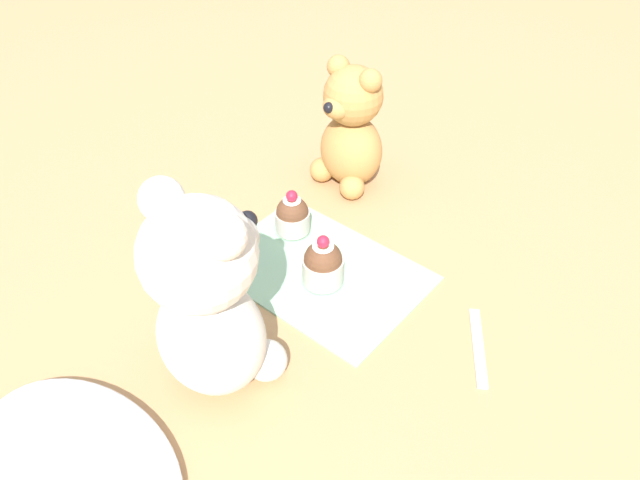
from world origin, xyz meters
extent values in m
plane|color=tan|center=(0.00, 0.00, 0.00)|extent=(4.00, 4.00, 0.00)
cube|color=#8EBC99|center=(0.00, 0.00, 0.00)|extent=(0.26, 0.19, 0.01)
ellipsoid|color=silver|center=(0.00, 0.36, 0.01)|extent=(0.25, 0.16, 0.03)
ellipsoid|color=silver|center=(-0.02, 0.20, 0.07)|extent=(0.12, 0.11, 0.14)
sphere|color=silver|center=(-0.02, 0.20, 0.18)|extent=(0.11, 0.11, 0.11)
ellipsoid|color=silver|center=(-0.02, 0.15, 0.17)|extent=(0.05, 0.05, 0.04)
sphere|color=black|center=(-0.02, 0.13, 0.18)|extent=(0.02, 0.02, 0.02)
sphere|color=silver|center=(-0.06, 0.20, 0.23)|extent=(0.04, 0.04, 0.04)
sphere|color=silver|center=(0.02, 0.20, 0.23)|extent=(0.04, 0.04, 0.04)
sphere|color=silver|center=(-0.06, 0.16, 0.02)|extent=(0.05, 0.05, 0.05)
sphere|color=silver|center=(0.02, 0.16, 0.02)|extent=(0.05, 0.05, 0.05)
ellipsoid|color=#B78447|center=(0.10, -0.19, 0.06)|extent=(0.11, 0.10, 0.11)
sphere|color=#B78447|center=(0.10, -0.19, 0.15)|extent=(0.09, 0.09, 0.09)
ellipsoid|color=#B78447|center=(0.10, -0.16, 0.14)|extent=(0.04, 0.04, 0.03)
sphere|color=black|center=(0.10, -0.14, 0.14)|extent=(0.02, 0.02, 0.02)
sphere|color=#B78447|center=(0.13, -0.19, 0.18)|extent=(0.03, 0.03, 0.03)
sphere|color=#B78447|center=(0.07, -0.19, 0.18)|extent=(0.03, 0.03, 0.03)
sphere|color=#B78447|center=(0.13, -0.16, 0.02)|extent=(0.04, 0.04, 0.04)
sphere|color=#B78447|center=(0.07, -0.15, 0.02)|extent=(0.04, 0.04, 0.04)
cylinder|color=#B2ADA3|center=(-0.02, 0.01, 0.02)|extent=(0.05, 0.05, 0.03)
sphere|color=brown|center=(-0.02, 0.01, 0.04)|extent=(0.05, 0.05, 0.05)
cylinder|color=white|center=(-0.02, 0.01, 0.06)|extent=(0.03, 0.03, 0.00)
sphere|color=red|center=(-0.02, 0.01, 0.07)|extent=(0.02, 0.02, 0.02)
cylinder|color=#B2ADA3|center=(0.08, -0.04, 0.02)|extent=(0.05, 0.05, 0.03)
sphere|color=brown|center=(0.08, -0.04, 0.04)|extent=(0.04, 0.04, 0.04)
cylinder|color=white|center=(0.08, -0.04, 0.06)|extent=(0.02, 0.02, 0.00)
sphere|color=red|center=(0.08, -0.04, 0.06)|extent=(0.02, 0.02, 0.02)
cube|color=silver|center=(-0.22, -0.02, 0.00)|extent=(0.07, 0.10, 0.01)
camera|label=1|loc=(-0.37, 0.45, 0.56)|focal=35.00mm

